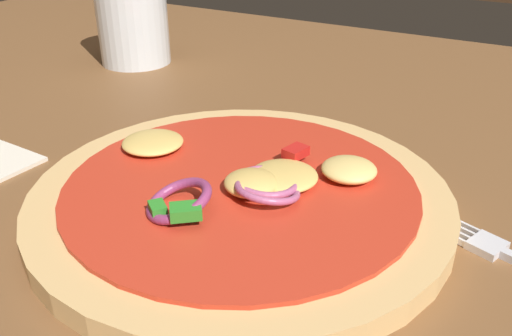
% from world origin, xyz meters
% --- Properties ---
extents(dining_table, '(1.37, 1.08, 0.03)m').
position_xyz_m(dining_table, '(0.00, 0.00, 0.02)').
color(dining_table, brown).
rests_on(dining_table, ground).
extents(pizza, '(0.27, 0.27, 0.03)m').
position_xyz_m(pizza, '(0.06, 0.03, 0.04)').
color(pizza, tan).
rests_on(pizza, dining_table).
extents(beer_glass, '(0.08, 0.08, 0.11)m').
position_xyz_m(beer_glass, '(-0.22, 0.24, 0.08)').
color(beer_glass, silver).
rests_on(beer_glass, dining_table).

